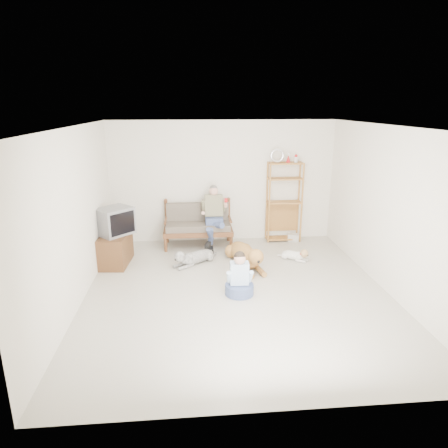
{
  "coord_description": "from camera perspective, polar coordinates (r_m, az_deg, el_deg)",
  "views": [
    {
      "loc": [
        -0.76,
        -6.05,
        3.01
      ],
      "look_at": [
        -0.13,
        1.0,
        0.89
      ],
      "focal_mm": 32.0,
      "sensor_mm": 36.0,
      "label": 1
    }
  ],
  "objects": [
    {
      "name": "floor",
      "position": [
        6.8,
        1.85,
        -9.62
      ],
      "size": [
        5.5,
        5.5,
        0.0
      ],
      "primitive_type": "plane",
      "color": "beige",
      "rests_on": "ground"
    },
    {
      "name": "man",
      "position": [
        8.57,
        -1.53,
        0.49
      ],
      "size": [
        0.51,
        0.73,
        1.19
      ],
      "color": "#475483",
      "rests_on": "loveseat"
    },
    {
      "name": "wall_front",
      "position": [
        3.77,
        7.16,
        -9.63
      ],
      "size": [
        5.0,
        0.0,
        5.0
      ],
      "primitive_type": "plane",
      "rotation": [
        -1.57,
        0.0,
        0.0
      ],
      "color": "silver",
      "rests_on": "ground"
    },
    {
      "name": "ceiling",
      "position": [
        6.1,
        2.09,
        13.75
      ],
      "size": [
        5.5,
        5.5,
        0.0
      ],
      "primitive_type": "plane",
      "rotation": [
        3.14,
        0.0,
        0.0
      ],
      "color": "silver",
      "rests_on": "ground"
    },
    {
      "name": "wall_back",
      "position": [
        8.98,
        -0.19,
        6.04
      ],
      "size": [
        5.0,
        0.0,
        5.0
      ],
      "primitive_type": "plane",
      "rotation": [
        1.57,
        0.0,
        0.0
      ],
      "color": "silver",
      "rests_on": "ground"
    },
    {
      "name": "wall_right",
      "position": [
        7.07,
        22.53,
        1.8
      ],
      "size": [
        0.0,
        5.5,
        5.5
      ],
      "primitive_type": "plane",
      "rotation": [
        1.57,
        0.0,
        -1.57
      ],
      "color": "silver",
      "rests_on": "ground"
    },
    {
      "name": "shaggy_dog",
      "position": [
        7.87,
        -4.39,
        -4.77
      ],
      "size": [
        0.92,
        0.8,
        0.34
      ],
      "rotation": [
        0.0,
        0.0,
        -0.91
      ],
      "color": "silver",
      "rests_on": "ground"
    },
    {
      "name": "book_stack",
      "position": [
        9.32,
        9.88,
        -1.89
      ],
      "size": [
        0.29,
        0.25,
        0.16
      ],
      "primitive_type": "cube",
      "rotation": [
        0.0,
        0.0,
        -0.31
      ],
      "color": "silver",
      "rests_on": "ground"
    },
    {
      "name": "tv_stand",
      "position": [
        8.09,
        -15.29,
        -3.49
      ],
      "size": [
        0.58,
        0.94,
        0.6
      ],
      "rotation": [
        0.0,
        0.0,
        -0.09
      ],
      "color": "brown",
      "rests_on": "ground"
    },
    {
      "name": "wall_left",
      "position": [
        6.51,
        -20.45,
        0.82
      ],
      "size": [
        0.0,
        5.5,
        5.5
      ],
      "primitive_type": "plane",
      "rotation": [
        1.57,
        0.0,
        1.57
      ],
      "color": "silver",
      "rests_on": "ground"
    },
    {
      "name": "wall_outlet",
      "position": [
        9.2,
        -7.96,
        -0.6
      ],
      "size": [
        0.12,
        0.02,
        0.08
      ],
      "primitive_type": "cube",
      "color": "silver",
      "rests_on": "ground"
    },
    {
      "name": "golden_retriever",
      "position": [
        7.77,
        3.19,
        -4.49
      ],
      "size": [
        0.64,
        1.65,
        0.51
      ],
      "rotation": [
        0.0,
        0.0,
        0.2
      ],
      "color": "#A46939",
      "rests_on": "ground"
    },
    {
      "name": "child",
      "position": [
        6.61,
        2.21,
        -7.84
      ],
      "size": [
        0.47,
        0.47,
        0.75
      ],
      "rotation": [
        0.0,
        0.0,
        -0.02
      ],
      "color": "#475483",
      "rests_on": "ground"
    },
    {
      "name": "etagere",
      "position": [
        9.1,
        8.58,
        3.24
      ],
      "size": [
        0.8,
        0.35,
        2.1
      ],
      "color": "#A47933",
      "rests_on": "ground"
    },
    {
      "name": "terrier",
      "position": [
        8.18,
        10.24,
        -4.37
      ],
      "size": [
        0.59,
        0.49,
        0.26
      ],
      "rotation": [
        0.0,
        0.0,
        0.9
      ],
      "color": "silver",
      "rests_on": "ground"
    },
    {
      "name": "crt_tv",
      "position": [
        7.95,
        -15.33,
        0.4
      ],
      "size": [
        0.8,
        0.8,
        0.52
      ],
      "rotation": [
        0.0,
        0.0,
        -0.78
      ],
      "color": "slate",
      "rests_on": "tv_stand"
    },
    {
      "name": "loveseat",
      "position": [
        8.81,
        -3.74,
        -0.01
      ],
      "size": [
        1.5,
        0.71,
        0.95
      ],
      "rotation": [
        0.0,
        0.0,
        -0.01
      ],
      "color": "brown",
      "rests_on": "ground"
    }
  ]
}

